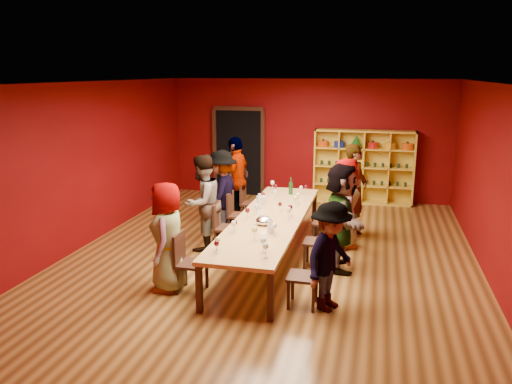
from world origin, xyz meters
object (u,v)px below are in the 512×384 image
person_left_4 (236,180)px  chair_person_right_2 (322,239)px  chair_person_left_2 (223,224)px  person_right_3 (345,203)px  shelving_unit (363,163)px  chair_person_right_0 (309,273)px  chair_person_right_4 (332,210)px  person_right_2 (341,217)px  wine_bottle (291,188)px  chair_person_left_3 (236,212)px  spittoon_bowl (264,221)px  person_left_0 (167,237)px  tasting_table (270,220)px  chair_person_left_4 (248,200)px  chair_person_left_0 (186,259)px  person_right_0 (330,257)px  person_left_3 (222,193)px  person_right_4 (355,191)px  person_left_2 (202,203)px  chair_person_right_3 (329,220)px

person_left_4 → chair_person_right_2: 2.99m
chair_person_left_2 → person_right_3: bearing=19.5°
shelving_unit → chair_person_left_2: (-2.31, -4.12, -0.49)m
chair_person_right_0 → chair_person_right_4: 3.27m
person_right_3 → person_right_2: bearing=159.9°
chair_person_left_2 → wine_bottle: size_ratio=2.58×
chair_person_left_3 → person_right_2: size_ratio=0.50×
chair_person_left_3 → person_right_3: size_ratio=0.54×
chair_person_left_3 → person_left_4: size_ratio=0.48×
spittoon_bowl → person_left_0: bearing=-136.4°
tasting_table → chair_person_right_0: chair_person_right_0 is taller
chair_person_left_4 → wine_bottle: wine_bottle is taller
tasting_table → person_right_2: (1.21, -0.16, 0.19)m
person_left_0 → chair_person_left_4: size_ratio=1.84×
person_left_4 → person_right_3: person_left_4 is taller
shelving_unit → person_right_2: (-0.19, -4.47, -0.10)m
chair_person_left_0 → chair_person_left_4: size_ratio=1.00×
shelving_unit → chair_person_left_4: (-2.31, -2.36, -0.49)m
person_left_4 → spittoon_bowl: size_ratio=6.69×
chair_person_right_0 → person_right_0: 0.39m
person_left_3 → wine_bottle: 1.42m
person_right_4 → person_left_0: bearing=157.9°
person_left_2 → chair_person_right_2: bearing=100.9°
person_left_4 → chair_person_right_2: bearing=51.5°
chair_person_right_4 → chair_person_left_3: bearing=-161.5°
person_right_3 → spittoon_bowl: (-1.21, -1.38, -0.02)m
chair_person_left_4 → spittoon_bowl: bearing=-69.3°
shelving_unit → chair_person_right_0: bearing=-94.7°
person_right_2 → chair_person_left_0: bearing=112.3°
chair_person_left_2 → chair_person_left_4: 1.76m
chair_person_left_0 → person_right_3: bearing=49.9°
person_left_2 → chair_person_right_4: 2.66m
shelving_unit → chair_person_right_2: 4.53m
chair_person_right_3 → person_left_0: bearing=-130.0°
chair_person_left_0 → spittoon_bowl: (0.90, 1.13, 0.32)m
chair_person_right_0 → person_left_4: bearing=120.0°
chair_person_left_4 → chair_person_right_4: (1.82, -0.32, 0.00)m
shelving_unit → person_right_2: shelving_unit is taller
person_left_2 → person_right_0: size_ratio=1.15×
person_left_2 → person_right_2: size_ratio=0.99×
chair_person_left_2 → chair_person_right_0: size_ratio=1.00×
chair_person_left_2 → tasting_table: bearing=-12.4°
chair_person_left_2 → chair_person_right_2: same height
person_left_3 → chair_person_right_3: (2.10, -0.08, -0.36)m
person_left_4 → chair_person_right_4: (2.07, -0.32, -0.43)m
chair_person_right_4 → wine_bottle: wine_bottle is taller
person_left_4 → person_left_2: bearing=2.8°
shelving_unit → chair_person_right_4: bearing=-100.3°
person_left_0 → person_right_4: bearing=129.6°
shelving_unit → person_left_2: bearing=-123.1°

